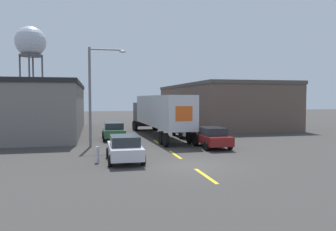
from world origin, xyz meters
The scene contains 13 objects.
ground_plane centered at (0.00, 0.00, 0.00)m, with size 160.00×160.00×0.00m, color #3D3A38.
road_centerline centered at (0.00, 3.78, 0.00)m, with size 0.20×15.44×0.01m.
warehouse_left centered at (-12.11, 19.72, 2.70)m, with size 11.16×20.83×5.40m.
warehouse_right centered at (12.22, 27.88, 2.87)m, with size 11.39×26.37×5.74m.
semi_truck centered at (0.97, 14.21, 2.45)m, with size 3.51×15.96×4.03m.
parked_car_right_far centered at (3.51, 23.70, 0.81)m, with size 2.06×4.32×1.56m.
parked_car_right_near centered at (3.51, 6.18, 0.81)m, with size 2.06×4.32×1.56m.
parked_car_left_near centered at (-3.51, 2.13, 0.81)m, with size 2.06×4.32×1.56m.
parked_car_left_far centered at (-3.51, 12.86, 0.81)m, with size 2.06×4.32×1.56m.
parked_car_right_mid centered at (3.51, 13.21, 0.81)m, with size 2.06×4.32×1.56m.
water_tower centered at (-15.52, 42.04, 13.04)m, with size 5.06×5.06×15.85m.
street_lamp centered at (-5.19, 8.65, 4.52)m, with size 2.93×0.32×7.69m.
fire_hydrant centered at (-5.10, 2.08, 0.49)m, with size 0.22×0.22×0.98m.
Camera 1 is at (-5.27, -17.31, 3.77)m, focal length 35.00 mm.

